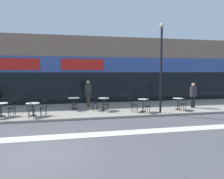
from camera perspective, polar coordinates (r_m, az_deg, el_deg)
ground_plane at (r=7.49m, az=-19.29°, el=-15.65°), size 120.00×120.00×0.00m
sidewalk_slab at (r=14.47m, az=-15.96°, el=-5.48°), size 40.00×5.50×0.12m
storefront_facade at (r=18.96m, az=-15.31°, el=4.76°), size 40.00×4.06×5.32m
bike_lane_stripe at (r=9.10m, az=-18.02°, el=-11.92°), size 36.00×0.70×0.01m
bistro_table_0 at (r=13.42m, az=-27.04°, el=-4.05°), size 0.75×0.75×0.74m
bistro_table_1 at (r=12.85m, az=-19.96°, el=-4.23°), size 0.74×0.74×0.72m
bistro_table_2 at (r=14.47m, az=-9.91°, el=-2.95°), size 0.74×0.74×0.76m
bistro_table_3 at (r=13.92m, az=-2.19°, el=-3.15°), size 0.67×0.67×0.78m
bistro_table_4 at (r=13.54m, az=8.10°, el=-3.45°), size 0.63×0.63×0.78m
bistro_table_5 at (r=14.76m, az=16.84°, el=-3.02°), size 0.65×0.65×0.74m
cafe_chair_0_side at (r=13.27m, az=-24.42°, el=-4.11°), size 0.59×0.44×0.90m
cafe_chair_1_near at (r=12.24m, az=-20.37°, el=-4.69°), size 0.44×0.59×0.90m
cafe_chair_1_side at (r=12.79m, az=-17.17°, el=-4.22°), size 0.58×0.41×0.90m
cafe_chair_2_near at (r=13.85m, az=-9.80°, el=-3.40°), size 0.42×0.58×0.90m
cafe_chair_3_near at (r=13.32m, az=-1.68°, el=-3.66°), size 0.42×0.58×0.90m
cafe_chair_3_side at (r=13.83m, az=-4.74°, el=-3.37°), size 0.58×0.41×0.90m
cafe_chair_4_near at (r=12.97m, az=9.12°, el=-3.94°), size 0.45×0.60×0.90m
cafe_chair_4_side at (r=13.34m, az=5.58°, el=-3.67°), size 0.58×0.40×0.90m
cafe_chair_5_near at (r=14.22m, az=18.05°, el=-3.36°), size 0.44×0.60×0.90m
lamp_post at (r=13.27m, az=12.73°, el=7.12°), size 0.26×0.26×5.27m
pedestrian_near_end at (r=15.82m, az=20.44°, el=-0.88°), size 0.49×0.49×1.68m
pedestrian_far_end at (r=15.15m, az=-6.23°, el=-0.49°), size 0.57×0.57×1.84m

